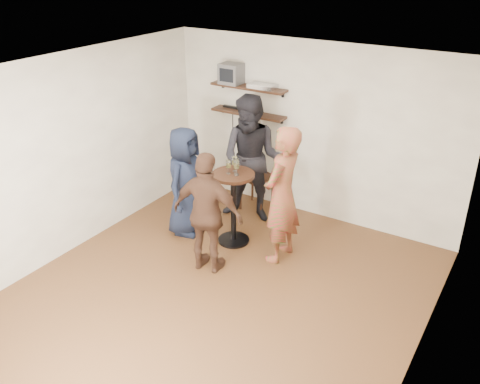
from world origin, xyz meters
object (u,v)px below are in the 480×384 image
at_px(dvd_deck, 263,86).
at_px(drinks_table, 233,199).
at_px(radio, 249,109).
at_px(person_navy, 185,181).
at_px(person_plaid, 282,195).
at_px(side_table, 257,181).
at_px(crt_monitor, 232,73).
at_px(person_brown, 208,214).
at_px(person_dark, 252,160).

distance_m(dvd_deck, drinks_table, 1.76).
xyz_separation_m(radio, drinks_table, (0.50, -1.23, -0.85)).
bearing_deg(dvd_deck, person_navy, -108.69).
height_order(radio, person_plaid, person_plaid).
relative_size(dvd_deck, person_navy, 0.26).
relative_size(radio, person_plaid, 0.12).
relative_size(dvd_deck, side_table, 0.69).
bearing_deg(dvd_deck, crt_monitor, 180.00).
relative_size(side_table, person_brown, 0.37).
height_order(person_dark, person_navy, person_dark).
xyz_separation_m(radio, person_brown, (0.59, -1.95, -0.73)).
distance_m(drinks_table, person_navy, 0.74).
distance_m(dvd_deck, person_navy, 1.80).
bearing_deg(crt_monitor, radio, 0.00).
bearing_deg(person_brown, person_navy, -44.48).
height_order(person_plaid, person_brown, person_plaid).
distance_m(side_table, person_dark, 0.60).
bearing_deg(person_dark, drinks_table, -90.00).
bearing_deg(dvd_deck, person_dark, -75.40).
height_order(drinks_table, person_plaid, person_plaid).
height_order(side_table, person_brown, person_brown).
bearing_deg(crt_monitor, drinks_table, -56.77).
height_order(dvd_deck, person_brown, dvd_deck).
relative_size(radio, person_navy, 0.14).
height_order(side_table, drinks_table, drinks_table).
relative_size(side_table, person_dark, 0.31).
distance_m(person_dark, person_brown, 1.47).
bearing_deg(crt_monitor, person_navy, -86.59).
bearing_deg(person_navy, radio, -18.03).
bearing_deg(crt_monitor, side_table, -17.39).
relative_size(crt_monitor, person_plaid, 0.18).
xyz_separation_m(crt_monitor, drinks_table, (0.80, -1.23, -1.35)).
relative_size(person_plaid, person_dark, 0.96).
xyz_separation_m(crt_monitor, radio, (0.31, 0.00, -0.50)).
distance_m(radio, person_brown, 2.17).
height_order(drinks_table, person_brown, person_brown).
height_order(crt_monitor, radio, crt_monitor).
bearing_deg(person_navy, side_table, -30.88).
relative_size(dvd_deck, person_brown, 0.25).
relative_size(person_dark, person_brown, 1.20).
distance_m(person_plaid, person_navy, 1.46).
bearing_deg(person_brown, person_plaid, -139.15).
relative_size(crt_monitor, drinks_table, 0.31).
distance_m(person_navy, person_brown, 1.03).
xyz_separation_m(crt_monitor, person_dark, (0.66, -0.51, -1.07)).
xyz_separation_m(person_dark, person_brown, (0.23, -1.44, -0.16)).
relative_size(drinks_table, person_brown, 0.66).
bearing_deg(side_table, dvd_deck, 99.14).
bearing_deg(drinks_table, radio, 112.10).
xyz_separation_m(radio, person_navy, (-0.23, -1.33, -0.73)).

